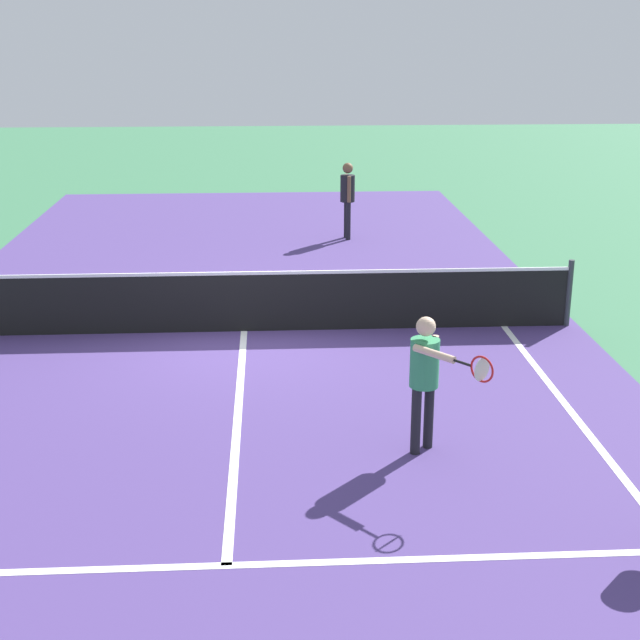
# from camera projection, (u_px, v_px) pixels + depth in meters

# --- Properties ---
(ground_plane) EXTENTS (60.00, 60.00, 0.00)m
(ground_plane) POSITION_uv_depth(u_px,v_px,m) (244.00, 331.00, 13.98)
(ground_plane) COLOR #38724C
(court_surface_inbounds) EXTENTS (10.62, 24.40, 0.00)m
(court_surface_inbounds) POSITION_uv_depth(u_px,v_px,m) (244.00, 331.00, 13.98)
(court_surface_inbounds) COLOR #4C387A
(court_surface_inbounds) RESTS_ON ground_plane
(line_service_near) EXTENTS (8.22, 0.10, 0.01)m
(line_service_near) POSITION_uv_depth(u_px,v_px,m) (226.00, 565.00, 7.91)
(line_service_near) COLOR white
(line_service_near) RESTS_ON ground_plane
(line_center_service) EXTENTS (0.10, 6.40, 0.01)m
(line_center_service) POSITION_uv_depth(u_px,v_px,m) (238.00, 416.00, 10.94)
(line_center_service) COLOR white
(line_center_service) RESTS_ON ground_plane
(net) EXTENTS (10.31, 0.09, 1.07)m
(net) POSITION_uv_depth(u_px,v_px,m) (243.00, 301.00, 13.83)
(net) COLOR #33383D
(net) RESTS_ON ground_plane
(player_near) EXTENTS (0.70, 1.05, 1.57)m
(player_near) POSITION_uv_depth(u_px,v_px,m) (426.00, 370.00, 9.74)
(player_near) COLOR black
(player_near) RESTS_ON ground_plane
(player_far) EXTENTS (0.32, 0.42, 1.69)m
(player_far) POSITION_uv_depth(u_px,v_px,m) (348.00, 192.00, 19.74)
(player_far) COLOR black
(player_far) RESTS_ON ground_plane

